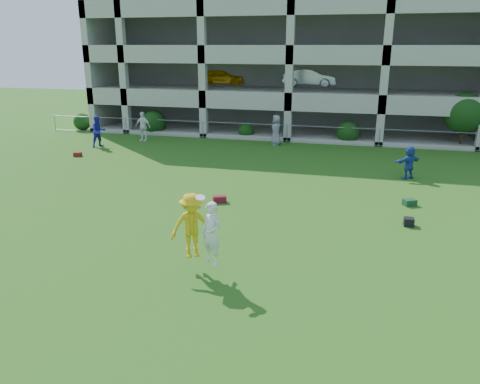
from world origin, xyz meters
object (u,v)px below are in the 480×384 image
(bystander_b, at_px, (143,126))
(parking_garage, at_px, (306,49))
(bystander_d, at_px, (409,162))
(bystander_a, at_px, (99,131))
(crate_d, at_px, (409,222))
(bystander_c, at_px, (276,130))
(frisbee_contest, at_px, (196,227))

(bystander_b, bearing_deg, parking_garage, 56.92)
(bystander_b, xyz_separation_m, bystander_d, (16.81, -5.38, -0.18))
(bystander_b, distance_m, bystander_d, 17.65)
(bystander_a, xyz_separation_m, crate_d, (18.28, -9.58, -0.85))
(crate_d, bearing_deg, bystander_c, 119.29)
(bystander_a, distance_m, crate_d, 20.66)
(bystander_b, height_order, parking_garage, parking_garage)
(bystander_c, xyz_separation_m, frisbee_contest, (1.08, -18.44, 0.40))
(bystander_c, bearing_deg, bystander_d, 28.00)
(frisbee_contest, bearing_deg, bystander_b, 120.15)
(bystander_a, height_order, bystander_d, bystander_a)
(bystander_c, bearing_deg, bystander_b, -105.90)
(bystander_b, relative_size, bystander_c, 1.02)
(crate_d, height_order, frisbee_contest, frisbee_contest)
(bystander_c, height_order, crate_d, bystander_c)
(bystander_c, height_order, bystander_d, bystander_c)
(bystander_a, height_order, bystander_b, bystander_b)
(bystander_a, bearing_deg, frisbee_contest, -104.27)
(bystander_a, bearing_deg, parking_garage, -4.07)
(bystander_b, relative_size, parking_garage, 0.07)
(bystander_d, bearing_deg, parking_garage, -106.12)
(crate_d, bearing_deg, frisbee_contest, -139.27)
(bystander_d, height_order, parking_garage, parking_garage)
(bystander_a, xyz_separation_m, bystander_b, (1.92, 2.44, 0.01))
(bystander_d, relative_size, frisbee_contest, 0.81)
(bystander_d, xyz_separation_m, frisbee_contest, (-6.70, -12.02, 0.57))
(bystander_a, relative_size, bystander_d, 1.21)
(bystander_a, relative_size, parking_garage, 0.07)
(bystander_b, relative_size, bystander_d, 1.22)
(bystander_d, distance_m, frisbee_contest, 13.78)
(frisbee_contest, xyz_separation_m, parking_garage, (-0.53, 28.20, 4.63))
(bystander_c, relative_size, bystander_d, 1.20)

